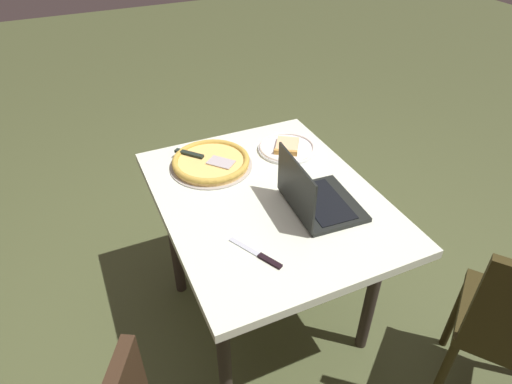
# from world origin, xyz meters

# --- Properties ---
(ground_plane) EXTENTS (12.00, 12.00, 0.00)m
(ground_plane) POSITION_xyz_m (0.00, 0.00, 0.00)
(ground_plane) COLOR #464D2B
(dining_table) EXTENTS (1.05, 0.83, 0.75)m
(dining_table) POSITION_xyz_m (0.00, 0.00, 0.66)
(dining_table) COLOR beige
(dining_table) RESTS_ON ground_plane
(laptop) EXTENTS (0.32, 0.27, 0.23)m
(laptop) POSITION_xyz_m (-0.14, -0.13, 0.79)
(laptop) COLOR black
(laptop) RESTS_ON dining_table
(pizza_plate) EXTENTS (0.27, 0.27, 0.04)m
(pizza_plate) POSITION_xyz_m (0.27, -0.23, 0.76)
(pizza_plate) COLOR silver
(pizza_plate) RESTS_ON dining_table
(pizza_tray) EXTENTS (0.36, 0.36, 0.04)m
(pizza_tray) POSITION_xyz_m (0.29, 0.13, 0.77)
(pizza_tray) COLOR #A49E99
(pizza_tray) RESTS_ON dining_table
(table_knife) EXTENTS (0.21, 0.12, 0.01)m
(table_knife) POSITION_xyz_m (-0.29, 0.17, 0.75)
(table_knife) COLOR #B5B8C4
(table_knife) RESTS_ON dining_table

